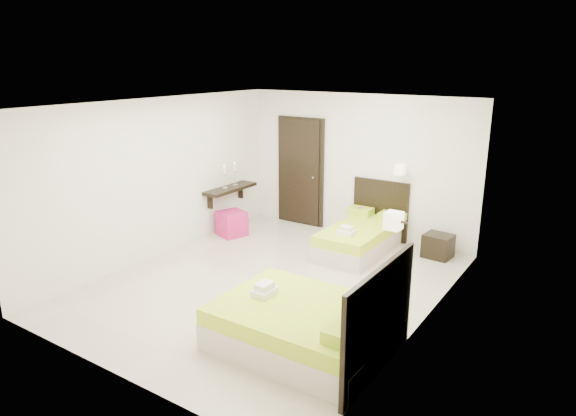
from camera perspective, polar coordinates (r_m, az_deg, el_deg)
The scene contains 7 objects.
floor at distance 7.64m, azimuth -1.89°, elevation -8.36°, with size 5.50×5.50×0.00m, color beige.
bed_single at distance 8.88m, azimuth 8.16°, elevation -3.06°, with size 1.06×1.76×1.45m.
bed_double at distance 5.94m, azimuth 2.28°, elevation -12.88°, with size 1.92×1.63×1.58m.
nightstand at distance 8.89m, azimuth 16.32°, elevation -4.06°, with size 0.44×0.39×0.39m, color black.
ottoman at distance 9.63m, azimuth -6.26°, elevation -1.72°, with size 0.46×0.46×0.46m, color #AE1758.
door at distance 10.08m, azimuth 1.38°, elevation 4.02°, with size 1.02×0.15×2.14m.
console_shelf at distance 9.78m, azimuth -6.47°, elevation 2.13°, with size 0.35×1.20×0.78m.
Camera 1 is at (4.05, -5.65, 3.17)m, focal length 32.00 mm.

